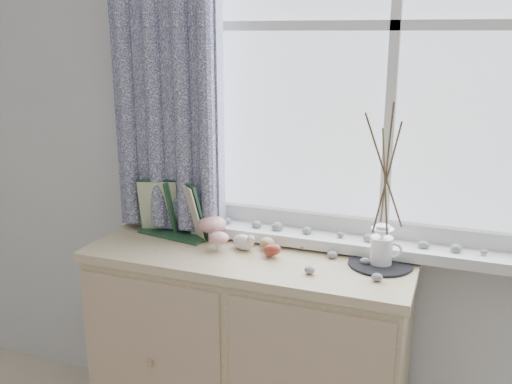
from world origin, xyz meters
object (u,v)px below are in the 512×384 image
sideboard (248,356)px  twig_pitcher (386,171)px  botanical_book (169,210)px  toadstool_cluster (214,228)px

sideboard → twig_pitcher: (0.47, 0.06, 0.76)m
sideboard → botanical_book: (-0.34, 0.05, 0.54)m
sideboard → toadstool_cluster: bearing=164.2°
sideboard → twig_pitcher: 0.89m
sideboard → botanical_book: botanical_book is taller
sideboard → toadstool_cluster: (-0.15, 0.04, 0.49)m
sideboard → twig_pitcher: twig_pitcher is taller
toadstool_cluster → twig_pitcher: bearing=1.7°
botanical_book → toadstool_cluster: botanical_book is taller
twig_pitcher → botanical_book: bearing=159.9°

